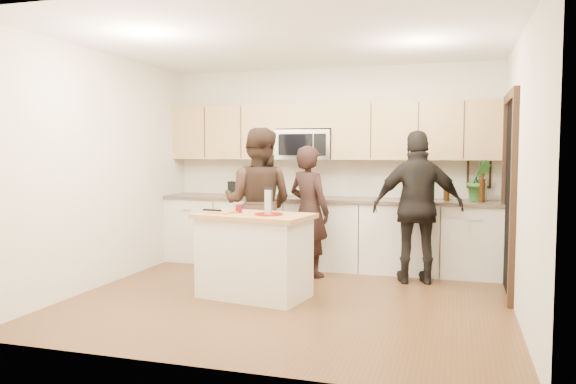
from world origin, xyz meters
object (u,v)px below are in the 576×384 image
(toaster, at_px, (241,188))
(woman_left, at_px, (309,211))
(woman_right, at_px, (418,207))
(island, at_px, (254,255))
(woman_center, at_px, (258,203))

(toaster, height_order, woman_left, woman_left)
(woman_left, distance_m, woman_right, 1.33)
(woman_right, bearing_deg, toaster, -25.33)
(toaster, relative_size, woman_right, 0.17)
(island, distance_m, woman_center, 1.05)
(toaster, relative_size, woman_left, 0.19)
(woman_right, bearing_deg, woman_center, -4.79)
(toaster, xyz_separation_m, woman_left, (1.12, -0.54, -0.23))
(island, distance_m, woman_right, 2.05)
(woman_left, bearing_deg, woman_right, -154.44)
(island, bearing_deg, toaster, 125.21)
(woman_left, bearing_deg, woman_center, 50.84)
(toaster, xyz_separation_m, woman_right, (2.45, -0.54, -0.14))
(woman_center, xyz_separation_m, woman_right, (1.91, 0.27, -0.02))
(toaster, height_order, woman_center, woman_center)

